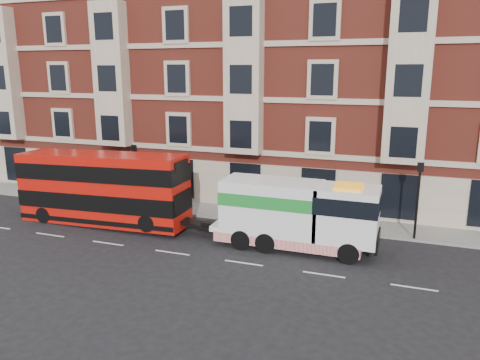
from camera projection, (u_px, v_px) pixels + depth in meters
ground at (172, 253)px, 24.64m from camera, size 120.00×120.00×0.00m
sidewalk at (225, 212)px, 31.49m from camera, size 90.00×3.00×0.15m
victorian_terrace at (266, 61)px, 35.88m from camera, size 45.00×12.00×20.40m
lamp_post_west at (135, 171)px, 31.68m from camera, size 0.35×0.15×4.35m
lamp_post_east at (418, 195)px, 25.74m from camera, size 0.35×0.15×4.35m
double_decker_bus at (102, 187)px, 28.73m from camera, size 10.96×2.52×4.44m
tow_truck at (294, 214)px, 24.84m from camera, size 8.77×2.59×3.66m
pedestrian at (57, 183)px, 35.52m from camera, size 0.67×0.47×1.74m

